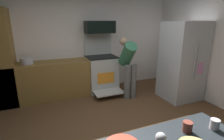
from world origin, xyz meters
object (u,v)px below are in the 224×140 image
(refrigerator, at_px, (182,61))
(mug_tea, at_px, (215,124))
(microwave, at_px, (100,27))
(stock_pot, at_px, (27,61))
(wine_glass_near, at_px, (161,138))
(oven_range, at_px, (102,72))
(mug_coffee, at_px, (187,127))
(person_cook, at_px, (128,63))

(refrigerator, xyz_separation_m, mug_tea, (-1.69, -2.15, 0.03))
(microwave, xyz_separation_m, refrigerator, (1.62, -1.26, -0.78))
(refrigerator, relative_size, stock_pot, 6.77)
(microwave, xyz_separation_m, wine_glass_near, (-0.69, -3.46, -0.68))
(oven_range, xyz_separation_m, mug_coffee, (-0.33, -3.26, 0.44))
(person_cook, bearing_deg, wine_glass_near, -112.97)
(wine_glass_near, distance_m, stock_pot, 3.54)
(wine_glass_near, xyz_separation_m, mug_coffee, (0.37, 0.10, -0.06))
(mug_tea, bearing_deg, mug_coffee, 165.97)
(microwave, height_order, stock_pot, microwave)
(mug_coffee, xyz_separation_m, mug_tea, (0.25, -0.06, -0.00))
(microwave, bearing_deg, refrigerator, -37.91)
(microwave, height_order, refrigerator, microwave)
(refrigerator, height_order, stock_pot, refrigerator)
(oven_range, distance_m, mug_tea, 3.35)
(person_cook, relative_size, stock_pot, 5.37)
(stock_pot, bearing_deg, mug_coffee, -66.23)
(refrigerator, bearing_deg, mug_coffee, -132.95)
(stock_pot, bearing_deg, person_cook, -15.46)
(oven_range, xyz_separation_m, mug_tea, (-0.07, -3.32, 0.44))
(oven_range, bearing_deg, microwave, 90.00)
(oven_range, height_order, stock_pot, oven_range)
(oven_range, xyz_separation_m, wine_glass_near, (-0.69, -3.36, 0.50))
(oven_range, distance_m, microwave, 1.19)
(oven_range, relative_size, person_cook, 1.06)
(microwave, xyz_separation_m, mug_tea, (-0.07, -3.42, -0.74))
(mug_coffee, bearing_deg, microwave, 84.45)
(microwave, relative_size, mug_coffee, 7.74)
(wine_glass_near, height_order, stock_pot, wine_glass_near)
(microwave, bearing_deg, person_cook, -55.81)
(refrigerator, height_order, mug_tea, refrigerator)
(refrigerator, distance_m, mug_tea, 2.74)
(wine_glass_near, distance_m, mug_coffee, 0.39)
(refrigerator, xyz_separation_m, mug_coffee, (-1.95, -2.09, 0.03))
(microwave, bearing_deg, mug_coffee, -95.55)
(mug_tea, bearing_deg, refrigerator, 51.85)
(microwave, bearing_deg, mug_tea, -91.20)
(refrigerator, bearing_deg, person_cook, 153.86)
(oven_range, height_order, wine_glass_near, oven_range)
(stock_pot, bearing_deg, oven_range, -0.46)
(refrigerator, xyz_separation_m, wine_glass_near, (-2.31, -2.19, 0.10))
(stock_pot, bearing_deg, mug_tea, -63.06)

